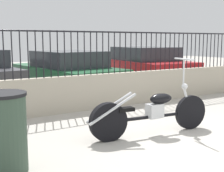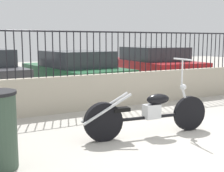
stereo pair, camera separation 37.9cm
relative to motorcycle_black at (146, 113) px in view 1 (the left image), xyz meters
name	(u,v)px [view 1 (the left image)]	position (x,y,z in m)	size (l,w,h in m)	color
ground_plane	(212,142)	(0.66, -0.85, -0.38)	(40.00, 40.00, 0.00)	#ADA89E
low_wall	(109,90)	(0.66, 2.29, 0.02)	(9.46, 0.18, 0.81)	#B2A893
fence_railing	(109,47)	(0.66, 2.29, 1.05)	(9.46, 0.04, 0.99)	black
motorcycle_black	(146,113)	(0.00, 0.00, 0.00)	(2.29, 0.57, 1.29)	black
trash_bin	(3,132)	(-2.37, -0.24, 0.11)	(0.59, 0.59, 0.98)	#334738
car_green	(67,72)	(0.64, 4.72, 0.27)	(2.21, 4.37, 1.28)	black
car_red	(142,66)	(3.53, 4.72, 0.31)	(2.17, 4.32, 1.36)	black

